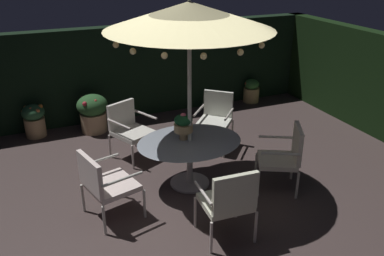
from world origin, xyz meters
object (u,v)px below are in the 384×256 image
Objects in this scene: patio_dining_table at (190,149)px; centerpiece_planter at (183,124)px; potted_plant_back_left at (34,119)px; potted_plant_left_far at (251,90)px; patio_chair_southeast at (229,200)px; patio_chair_north at (215,116)px; patio_chair_northeast at (129,127)px; patio_chair_south at (285,154)px; potted_plant_left_near at (93,112)px; patio_chair_east at (104,182)px; patio_umbrella at (189,16)px.

centerpiece_planter is (-0.06, 0.09, 0.38)m from patio_dining_table.
potted_plant_back_left reaches higher than potted_plant_left_far.
centerpiece_planter is 1.51m from patio_chair_southeast.
patio_chair_north reaches higher than patio_chair_northeast.
patio_chair_northeast is (-0.59, 1.25, -0.04)m from patio_dining_table.
patio_dining_table is at bearing -134.08° from potted_plant_left_far.
potted_plant_back_left is at bearing 126.87° from patio_dining_table.
patio_chair_north is at bearing -135.40° from potted_plant_left_far.
centerpiece_planter is 0.44× the size of patio_chair_northeast.
patio_dining_table is at bearing -131.70° from patio_chair_north.
patio_chair_northeast is 2.61m from patio_chair_south.
potted_plant_left_near is 1.38× the size of potted_plant_left_far.
potted_plant_left_near is at bearing 110.53° from centerpiece_planter.
patio_chair_northeast reaches higher than patio_dining_table.
patio_chair_east is 1.50× the size of potted_plant_back_left.
potted_plant_left_far is at bearing 45.92° from patio_dining_table.
patio_chair_south is 1.83× the size of potted_plant_left_far.
patio_chair_south is at bearing -45.86° from potted_plant_back_left.
potted_plant_left_near reaches higher than potted_plant_left_far.
centerpiece_planter is at bearing 124.60° from patio_umbrella.
potted_plant_back_left is at bearing 126.94° from centerpiece_planter.
patio_umbrella is 2.90× the size of patio_chair_east.
centerpiece_planter is 3.92m from potted_plant_left_far.
patio_chair_southeast reaches higher than potted_plant_left_near.
patio_umbrella is at bearing -55.40° from centerpiece_planter.
patio_dining_table is at bearing 87.13° from patio_chair_southeast.
patio_chair_northeast is 0.99× the size of patio_chair_east.
patio_dining_table is 2.87× the size of potted_plant_left_far.
patio_umbrella is at bearing -68.93° from potted_plant_left_near.
patio_chair_south is at bearing 29.57° from patio_chair_southeast.
patio_dining_table is 1.90m from patio_umbrella.
centerpiece_planter is 1.41m from patio_chair_north.
patio_chair_north reaches higher than patio_chair_east.
patio_chair_north is 2.64m from patio_chair_east.
patio_chair_southeast is 5.00m from potted_plant_left_far.
patio_chair_north reaches higher than patio_dining_table.
potted_plant_back_left is at bearing 102.90° from patio_chair_east.
patio_chair_east is at bearing -160.64° from centerpiece_planter.
patio_chair_northeast is at bearing 65.09° from patio_chair_east.
potted_plant_left_far is (2.70, 2.78, -0.31)m from patio_dining_table.
potted_plant_left_near is 1.18× the size of potted_plant_back_left.
centerpiece_planter is 0.75× the size of potted_plant_left_far.
centerpiece_planter reaches higher than potted_plant_back_left.
patio_umbrella is at bearing -64.83° from patio_chair_northeast.
patio_chair_east is 5.11m from potted_plant_left_far.
patio_chair_east is at bearing -148.31° from patio_chair_north.
patio_chair_south is (0.30, -1.67, -0.01)m from patio_chair_north.
potted_plant_left_near is (-0.91, 2.43, -0.56)m from centerpiece_planter.
patio_dining_table is at bearing -64.83° from patio_chair_northeast.
patio_chair_southeast reaches higher than patio_dining_table.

